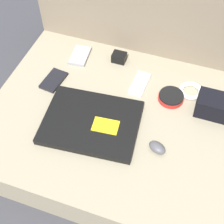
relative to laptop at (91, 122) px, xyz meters
The scene contains 12 objects.
ground_plane 0.18m from the laptop, 47.26° to the left, with size 8.00×8.00×0.00m, color #38383D.
couch_seat 0.12m from the laptop, 47.26° to the left, with size 0.91×0.72×0.15m.
couch_backrest 0.53m from the laptop, 83.83° to the left, with size 0.91×0.20×0.49m.
laptop is the anchor object (origin of this frame).
computer_mouse 0.25m from the laptop, ahead, with size 0.07×0.06×0.03m.
speaker_puck 0.32m from the laptop, 40.27° to the left, with size 0.10×0.10×0.03m.
phone_silver 0.26m from the laptop, 65.28° to the left, with size 0.06×0.13×0.01m.
phone_black 0.26m from the laptop, 146.15° to the left, with size 0.08×0.12×0.01m.
phone_small 0.36m from the laptop, 119.04° to the left, with size 0.08×0.12×0.01m.
camera_pouch 0.45m from the laptop, 25.73° to the left, with size 0.13×0.09×0.08m.
charger_brick 0.34m from the laptop, 91.44° to the left, with size 0.06×0.05×0.04m.
cable_coil 0.41m from the laptop, 40.82° to the left, with size 0.09×0.09×0.02m.
Camera 1 is at (0.22, -0.64, 1.07)m, focal length 50.00 mm.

